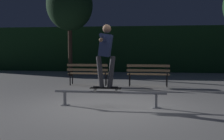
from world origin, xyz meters
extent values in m
plane|color=#ADAAA8|center=(0.00, 0.00, 0.00)|extent=(90.00, 90.00, 0.00)
cube|color=#193D1E|center=(0.00, 10.23, 1.39)|extent=(24.00, 1.20, 2.78)
cylinder|color=gray|center=(0.00, 0.06, 0.36)|extent=(2.80, 0.06, 0.06)
cube|color=gray|center=(-1.15, 0.06, 0.16)|extent=(0.06, 0.06, 0.33)
cube|color=gray|center=(-1.15, 0.06, 0.01)|extent=(0.18, 0.18, 0.01)
cube|color=gray|center=(1.15, 0.06, 0.16)|extent=(0.06, 0.06, 0.33)
cube|color=gray|center=(1.15, 0.06, 0.01)|extent=(0.18, 0.18, 0.01)
cube|color=black|center=(-0.09, 0.06, 0.47)|extent=(0.78, 0.20, 0.02)
cube|color=black|center=(-0.09, 0.06, 0.48)|extent=(0.77, 0.19, 0.00)
cube|color=#9E9EA3|center=(0.17, 0.06, 0.45)|extent=(0.05, 0.17, 0.02)
cube|color=#9E9EA3|center=(-0.36, 0.05, 0.45)|extent=(0.05, 0.17, 0.02)
cylinder|color=beige|center=(0.17, -0.02, 0.41)|extent=(0.05, 0.03, 0.05)
cylinder|color=beige|center=(0.17, 0.14, 0.41)|extent=(0.05, 0.03, 0.05)
cylinder|color=beige|center=(-0.36, -0.03, 0.41)|extent=(0.05, 0.03, 0.05)
cylinder|color=beige|center=(-0.36, 0.13, 0.41)|extent=(0.05, 0.03, 0.05)
cube|color=black|center=(0.09, 0.06, 0.49)|extent=(0.26, 0.10, 0.03)
cube|color=black|center=(-0.27, 0.05, 0.49)|extent=(0.26, 0.10, 0.03)
cylinder|color=#333338|center=(0.05, 0.06, 0.87)|extent=(0.21, 0.13, 0.79)
cylinder|color=#333338|center=(-0.23, 0.05, 0.87)|extent=(0.21, 0.13, 0.79)
cube|color=#1E284C|center=(-0.09, 0.06, 1.53)|extent=(0.33, 0.36, 0.57)
cylinder|color=#1E284C|center=(-0.09, -0.32, 1.69)|extent=(0.09, 0.60, 0.21)
cylinder|color=#1E284C|center=(-0.09, 0.44, 1.69)|extent=(0.09, 0.60, 0.21)
sphere|color=brown|center=(-0.09, -0.60, 1.64)|extent=(0.09, 0.09, 0.09)
sphere|color=brown|center=(-0.10, 0.72, 1.64)|extent=(0.09, 0.09, 0.09)
sphere|color=brown|center=(-0.06, 0.06, 1.93)|extent=(0.21, 0.21, 0.21)
cube|color=black|center=(-0.68, 3.91, 0.22)|extent=(0.04, 0.04, 0.44)
cube|color=black|center=(-0.68, 3.59, 0.22)|extent=(0.04, 0.04, 0.44)
cube|color=black|center=(-0.68, 3.55, 0.66)|extent=(0.04, 0.04, 0.44)
cube|color=black|center=(-2.08, 3.91, 0.22)|extent=(0.04, 0.04, 0.44)
cube|color=black|center=(-2.08, 3.59, 0.22)|extent=(0.04, 0.04, 0.44)
cube|color=black|center=(-2.08, 3.55, 0.66)|extent=(0.04, 0.04, 0.44)
cube|color=#937551|center=(-1.38, 3.89, 0.46)|extent=(1.60, 0.09, 0.04)
cube|color=#937551|center=(-1.38, 3.75, 0.46)|extent=(1.60, 0.09, 0.04)
cube|color=#937551|center=(-1.38, 3.61, 0.46)|extent=(1.60, 0.09, 0.04)
cube|color=#937551|center=(-1.38, 3.54, 0.62)|extent=(1.60, 0.04, 0.09)
cube|color=#937551|center=(-1.38, 3.54, 0.80)|extent=(1.60, 0.04, 0.09)
cube|color=black|center=(1.65, 3.91, 0.22)|extent=(0.04, 0.04, 0.44)
cube|color=black|center=(1.65, 3.59, 0.22)|extent=(0.04, 0.04, 0.44)
cube|color=black|center=(1.65, 3.55, 0.66)|extent=(0.04, 0.04, 0.44)
cube|color=black|center=(0.24, 3.91, 0.22)|extent=(0.04, 0.04, 0.44)
cube|color=black|center=(0.24, 3.59, 0.22)|extent=(0.04, 0.04, 0.44)
cube|color=black|center=(0.24, 3.55, 0.66)|extent=(0.04, 0.04, 0.44)
cube|color=#937551|center=(0.95, 3.89, 0.46)|extent=(1.60, 0.09, 0.04)
cube|color=#937551|center=(0.95, 3.75, 0.46)|extent=(1.60, 0.09, 0.04)
cube|color=#937551|center=(0.95, 3.61, 0.46)|extent=(1.60, 0.09, 0.04)
cube|color=#937551|center=(0.95, 3.54, 0.62)|extent=(1.60, 0.04, 0.09)
cube|color=#937551|center=(0.95, 3.54, 0.80)|extent=(1.60, 0.04, 0.09)
cylinder|color=#3D2D23|center=(-3.14, 7.13, 1.33)|extent=(0.22, 0.22, 2.67)
ellipsoid|color=black|center=(-3.14, 7.13, 3.69)|extent=(2.40, 2.40, 2.64)
camera|label=1|loc=(0.95, -6.32, 1.45)|focal=42.11mm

